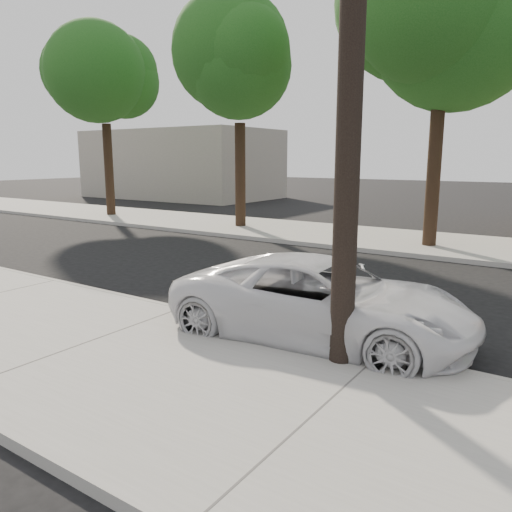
# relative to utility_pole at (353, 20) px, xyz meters

# --- Properties ---
(ground) EXTENTS (120.00, 120.00, 0.00)m
(ground) POSITION_rel_utility_pole_xyz_m (-3.60, 2.70, -4.70)
(ground) COLOR black
(ground) RESTS_ON ground
(near_sidewalk) EXTENTS (90.00, 4.40, 0.15)m
(near_sidewalk) POSITION_rel_utility_pole_xyz_m (-3.60, -1.60, -4.62)
(near_sidewalk) COLOR gray
(near_sidewalk) RESTS_ON ground
(far_sidewalk) EXTENTS (90.00, 5.00, 0.15)m
(far_sidewalk) POSITION_rel_utility_pole_xyz_m (-3.60, 11.20, -4.62)
(far_sidewalk) COLOR gray
(far_sidewalk) RESTS_ON ground
(curb_near) EXTENTS (90.00, 0.12, 0.16)m
(curb_near) POSITION_rel_utility_pole_xyz_m (-3.60, 0.60, -4.62)
(curb_near) COLOR #9E9B93
(curb_near) RESTS_ON ground
(building_far) EXTENTS (14.00, 8.00, 5.00)m
(building_far) POSITION_rel_utility_pole_xyz_m (-23.60, 22.70, -2.20)
(building_far) COLOR gray
(building_far) RESTS_ON ground
(utility_pole) EXTENTS (1.40, 0.34, 9.00)m
(utility_pole) POSITION_rel_utility_pole_xyz_m (0.00, 0.00, 0.00)
(utility_pole) COLOR black
(utility_pole) RESTS_ON near_sidewalk
(tree_a) EXTENTS (4.65, 4.50, 9.00)m
(tree_a) POSITION_rel_utility_pole_xyz_m (-17.40, 10.55, 1.83)
(tree_a) COLOR black
(tree_a) RESTS_ON far_sidewalk
(tree_b) EXTENTS (4.34, 4.20, 8.45)m
(tree_b) POSITION_rel_utility_pole_xyz_m (-9.41, 10.76, 1.45)
(tree_b) COLOR black
(tree_b) RESTS_ON far_sidewalk
(tree_c) EXTENTS (4.96, 4.80, 9.55)m
(tree_c) POSITION_rel_utility_pole_xyz_m (-1.38, 10.34, 2.21)
(tree_c) COLOR black
(tree_c) RESTS_ON far_sidewalk
(police_cruiser) EXTENTS (5.16, 2.73, 1.38)m
(police_cruiser) POSITION_rel_utility_pole_xyz_m (-0.77, 0.90, -4.01)
(police_cruiser) COLOR silver
(police_cruiser) RESTS_ON ground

